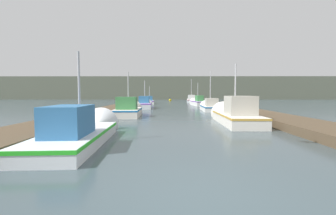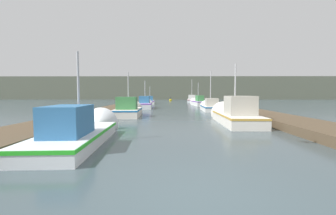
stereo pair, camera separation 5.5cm
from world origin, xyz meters
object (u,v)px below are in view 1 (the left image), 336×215
at_px(fishing_boat_2, 129,110).
at_px(channel_buoy, 170,100).
at_px(fishing_boat_3, 210,107).
at_px(fishing_boat_5, 198,102).
at_px(fishing_boat_4, 145,104).
at_px(mooring_piling_0, 194,98).
at_px(fishing_boat_0, 83,130).
at_px(fishing_boat_6, 149,101).
at_px(fishing_boat_1, 234,114).
at_px(fishing_boat_7, 191,100).
at_px(mooring_piling_1, 90,116).

distance_m(fishing_boat_2, channel_buoy, 33.43).
bearing_deg(fishing_boat_3, fishing_boat_5, 91.56).
bearing_deg(fishing_boat_4, mooring_piling_0, 65.60).
bearing_deg(fishing_boat_4, fishing_boat_3, -32.63).
height_order(fishing_boat_0, fishing_boat_3, fishing_boat_3).
bearing_deg(fishing_boat_2, fishing_boat_5, 62.02).
bearing_deg(fishing_boat_6, mooring_piling_0, 43.11).
bearing_deg(fishing_boat_1, fishing_boat_7, 90.39).
xyz_separation_m(fishing_boat_5, mooring_piling_1, (-8.43, -19.71, 0.04)).
relative_size(fishing_boat_1, fishing_boat_2, 1.27).
xyz_separation_m(fishing_boat_0, mooring_piling_1, (-1.27, 4.31, 0.11)).
bearing_deg(fishing_boat_6, mooring_piling_1, -97.93).
bearing_deg(fishing_boat_7, fishing_boat_6, -142.51).
xyz_separation_m(fishing_boat_5, mooring_piling_0, (1.09, 14.79, 0.22)).
height_order(fishing_boat_3, fishing_boat_4, fishing_boat_3).
distance_m(fishing_boat_1, fishing_boat_4, 14.87).
relative_size(fishing_boat_3, fishing_boat_7, 1.01).
distance_m(fishing_boat_1, channel_buoy, 37.43).
xyz_separation_m(fishing_boat_1, fishing_boat_3, (0.25, 9.30, -0.10)).
bearing_deg(fishing_boat_7, fishing_boat_3, -86.12).
bearing_deg(fishing_boat_4, fishing_boat_5, 35.95).
bearing_deg(fishing_boat_4, fishing_boat_6, 89.29).
height_order(fishing_boat_5, fishing_boat_6, fishing_boat_5).
distance_m(fishing_boat_6, channel_buoy, 13.60).
distance_m(fishing_boat_1, fishing_boat_2, 7.99).
height_order(mooring_piling_1, channel_buoy, same).
bearing_deg(fishing_boat_4, fishing_boat_7, 63.02).
relative_size(fishing_boat_1, fishing_boat_7, 1.25).
xyz_separation_m(fishing_boat_0, fishing_boat_6, (-0.19, 29.25, 0.04)).
xyz_separation_m(fishing_boat_4, fishing_boat_6, (-0.42, 10.82, -0.05)).
bearing_deg(fishing_boat_3, fishing_boat_7, 91.20).
bearing_deg(fishing_boat_2, mooring_piling_1, -107.23).
height_order(fishing_boat_0, fishing_boat_6, fishing_boat_0).
relative_size(fishing_boat_0, fishing_boat_2, 1.26).
height_order(fishing_boat_1, fishing_boat_3, fishing_boat_3).
relative_size(fishing_boat_1, mooring_piling_0, 4.53).
bearing_deg(mooring_piling_0, mooring_piling_1, -105.43).
xyz_separation_m(fishing_boat_1, channel_buoy, (-3.68, 37.24, -0.30)).
bearing_deg(fishing_boat_0, mooring_piling_1, 103.11).
relative_size(mooring_piling_0, mooring_piling_1, 1.38).
xyz_separation_m(fishing_boat_0, mooring_piling_0, (8.25, 38.81, 0.29)).
xyz_separation_m(mooring_piling_1, channel_buoy, (4.53, 38.10, -0.32)).
bearing_deg(mooring_piling_0, fishing_boat_2, -105.51).
relative_size(fishing_boat_2, mooring_piling_0, 3.56).
height_order(fishing_boat_1, mooring_piling_0, fishing_boat_1).
height_order(fishing_boat_1, fishing_boat_7, fishing_boat_7).
relative_size(fishing_boat_0, fishing_boat_3, 1.24).
bearing_deg(fishing_boat_1, mooring_piling_0, 88.78).
bearing_deg(channel_buoy, fishing_boat_4, -97.22).
bearing_deg(mooring_piling_1, fishing_boat_2, 75.10).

